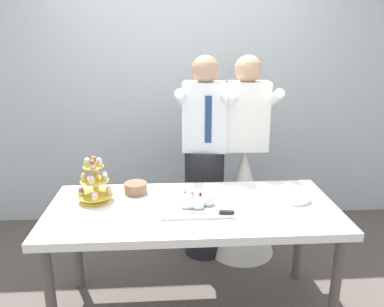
{
  "coord_description": "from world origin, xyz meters",
  "views": [
    {
      "loc": [
        -0.14,
        -2.15,
        1.79
      ],
      "look_at": [
        0.01,
        0.15,
        1.07
      ],
      "focal_mm": 35.42,
      "sensor_mm": 36.0,
      "label": 1
    }
  ],
  "objects_px": {
    "cupcake_stand": "(95,183)",
    "person_groom": "(204,170)",
    "person_bride": "(243,188)",
    "plate_stack": "(294,195)",
    "dessert_table": "(193,217)",
    "round_cake": "(136,190)",
    "main_cake_tray": "(195,202)"
  },
  "relations": [
    {
      "from": "dessert_table",
      "to": "main_cake_tray",
      "type": "xyz_separation_m",
      "value": [
        0.01,
        -0.03,
        0.12
      ]
    },
    {
      "from": "round_cake",
      "to": "main_cake_tray",
      "type": "bearing_deg",
      "value": -32.12
    },
    {
      "from": "cupcake_stand",
      "to": "person_bride",
      "type": "relative_size",
      "value": 0.18
    },
    {
      "from": "person_bride",
      "to": "cupcake_stand",
      "type": "bearing_deg",
      "value": -150.19
    },
    {
      "from": "cupcake_stand",
      "to": "dessert_table",
      "type": "bearing_deg",
      "value": -10.95
    },
    {
      "from": "plate_stack",
      "to": "person_bride",
      "type": "height_order",
      "value": "person_bride"
    },
    {
      "from": "cupcake_stand",
      "to": "round_cake",
      "type": "height_order",
      "value": "cupcake_stand"
    },
    {
      "from": "cupcake_stand",
      "to": "plate_stack",
      "type": "distance_m",
      "value": 1.28
    },
    {
      "from": "plate_stack",
      "to": "person_bride",
      "type": "distance_m",
      "value": 0.75
    },
    {
      "from": "round_cake",
      "to": "cupcake_stand",
      "type": "bearing_deg",
      "value": -159.85
    },
    {
      "from": "round_cake",
      "to": "person_groom",
      "type": "xyz_separation_m",
      "value": [
        0.51,
        0.53,
        -0.06
      ]
    },
    {
      "from": "cupcake_stand",
      "to": "person_groom",
      "type": "bearing_deg",
      "value": 39.12
    },
    {
      "from": "person_bride",
      "to": "plate_stack",
      "type": "bearing_deg",
      "value": -74.5
    },
    {
      "from": "plate_stack",
      "to": "dessert_table",
      "type": "bearing_deg",
      "value": -175.37
    },
    {
      "from": "dessert_table",
      "to": "person_groom",
      "type": "bearing_deg",
      "value": 78.89
    },
    {
      "from": "plate_stack",
      "to": "person_bride",
      "type": "relative_size",
      "value": 0.12
    },
    {
      "from": "person_groom",
      "to": "dessert_table",
      "type": "bearing_deg",
      "value": -101.11
    },
    {
      "from": "dessert_table",
      "to": "plate_stack",
      "type": "relative_size",
      "value": 8.9
    },
    {
      "from": "round_cake",
      "to": "person_bride",
      "type": "height_order",
      "value": "person_bride"
    },
    {
      "from": "person_bride",
      "to": "dessert_table",
      "type": "bearing_deg",
      "value": -122.41
    },
    {
      "from": "person_groom",
      "to": "person_bride",
      "type": "distance_m",
      "value": 0.37
    },
    {
      "from": "cupcake_stand",
      "to": "plate_stack",
      "type": "height_order",
      "value": "cupcake_stand"
    },
    {
      "from": "cupcake_stand",
      "to": "person_bride",
      "type": "distance_m",
      "value": 1.29
    },
    {
      "from": "main_cake_tray",
      "to": "cupcake_stand",
      "type": "bearing_deg",
      "value": 166.74
    },
    {
      "from": "dessert_table",
      "to": "plate_stack",
      "type": "xyz_separation_m",
      "value": [
        0.66,
        0.05,
        0.11
      ]
    },
    {
      "from": "plate_stack",
      "to": "person_groom",
      "type": "bearing_deg",
      "value": 127.06
    },
    {
      "from": "round_cake",
      "to": "person_bride",
      "type": "distance_m",
      "value": 1.02
    },
    {
      "from": "cupcake_stand",
      "to": "main_cake_tray",
      "type": "xyz_separation_m",
      "value": [
        0.63,
        -0.15,
        -0.08
      ]
    },
    {
      "from": "cupcake_stand",
      "to": "round_cake",
      "type": "relative_size",
      "value": 1.27
    },
    {
      "from": "dessert_table",
      "to": "plate_stack",
      "type": "distance_m",
      "value": 0.67
    },
    {
      "from": "dessert_table",
      "to": "round_cake",
      "type": "height_order",
      "value": "round_cake"
    },
    {
      "from": "cupcake_stand",
      "to": "person_groom",
      "type": "xyz_separation_m",
      "value": [
        0.76,
        0.62,
        -0.15
      ]
    }
  ]
}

